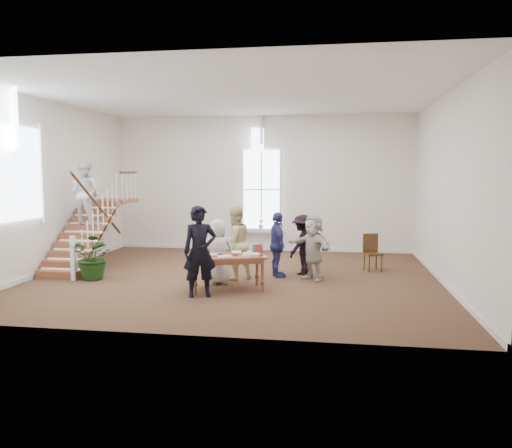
% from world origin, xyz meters
% --- Properties ---
extents(ground, '(10.00, 10.00, 0.00)m').
position_xyz_m(ground, '(0.00, 0.00, 0.00)').
color(ground, '#48341C').
rests_on(ground, ground).
extents(room_shell, '(10.49, 10.00, 10.00)m').
position_xyz_m(room_shell, '(-0.00, 4.39, 0.40)').
color(room_shell, silver).
rests_on(room_shell, ground).
extents(staircase, '(1.10, 4.10, 2.92)m').
position_xyz_m(staircase, '(-4.34, 0.75, 1.62)').
color(staircase, brown).
rests_on(staircase, ground).
extents(library_table, '(1.86, 1.34, 0.85)m').
position_xyz_m(library_table, '(0.07, -1.33, 0.70)').
color(library_table, brown).
rests_on(library_table, ground).
extents(police_officer, '(0.83, 0.70, 1.94)m').
position_xyz_m(police_officer, '(-0.39, -1.99, 0.97)').
color(police_officer, black).
rests_on(police_officer, ground).
extents(elderly_woman, '(0.88, 0.73, 1.54)m').
position_xyz_m(elderly_woman, '(-0.29, -0.74, 0.77)').
color(elderly_woman, beige).
rests_on(elderly_woman, ground).
extents(person_yellow, '(1.12, 1.12, 1.83)m').
position_xyz_m(person_yellow, '(0.01, -0.24, 0.91)').
color(person_yellow, beige).
rests_on(person_yellow, ground).
extents(woman_cluster_a, '(0.73, 1.04, 1.64)m').
position_xyz_m(woman_cluster_a, '(1.01, 0.23, 0.82)').
color(woman_cluster_a, navy).
rests_on(woman_cluster_a, ground).
extents(woman_cluster_b, '(0.97, 1.15, 1.55)m').
position_xyz_m(woman_cluster_b, '(1.61, 0.68, 0.77)').
color(woman_cluster_b, black).
rests_on(woman_cluster_b, ground).
extents(woman_cluster_c, '(1.36, 1.43, 1.62)m').
position_xyz_m(woman_cluster_c, '(1.91, 0.03, 0.81)').
color(woman_cluster_c, beige).
rests_on(woman_cluster_c, ground).
extents(floor_plant, '(1.28, 1.20, 1.16)m').
position_xyz_m(floor_plant, '(-3.40, -0.77, 0.58)').
color(floor_plant, '#163310').
rests_on(floor_plant, ground).
extents(side_chair, '(0.54, 0.54, 0.99)m').
position_xyz_m(side_chair, '(3.43, 1.47, 0.55)').
color(side_chair, '#311F0D').
rests_on(side_chair, ground).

